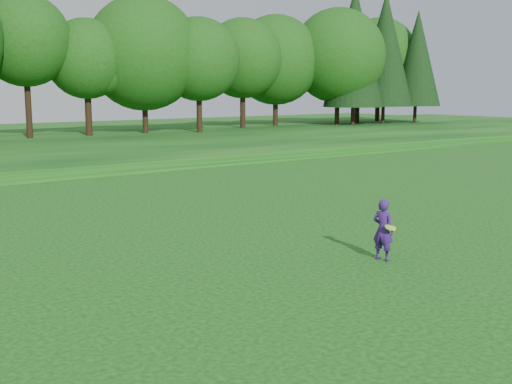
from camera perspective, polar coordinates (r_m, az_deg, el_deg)
ground at (r=14.17m, az=5.03°, el=-8.33°), size 140.00×140.00×0.00m
walking_path at (r=31.71m, az=-19.53°, el=1.01°), size 130.00×1.60×0.04m
woman at (r=16.30m, az=11.24°, el=-3.31°), size 0.50×0.74×1.55m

